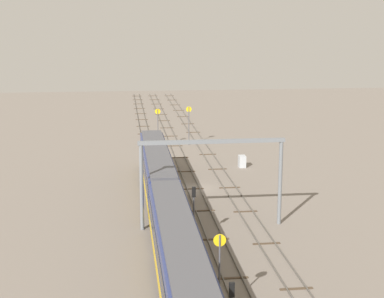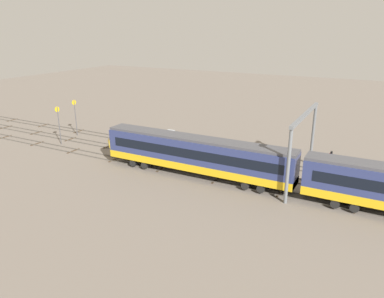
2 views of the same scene
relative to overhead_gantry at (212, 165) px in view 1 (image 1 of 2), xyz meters
name	(u,v)px [view 1 (image 1 of 2)]	position (x,y,z in m)	size (l,w,h in m)	color
ground_plane	(193,189)	(12.64, 0.18, -5.94)	(200.28, 200.28, 0.00)	slate
track_near_foreground	(230,187)	(12.64, -4.03, -5.87)	(184.28, 2.40, 0.16)	#59544C
track_second_near	(193,189)	(12.64, 0.18, -5.87)	(184.28, 2.40, 0.16)	#59544C
track_with_train	(157,190)	(12.64, 4.38, -5.87)	(184.28, 2.40, 0.16)	#59544C
overhead_gantry	(212,165)	(0.00, 0.00, 0.00)	(0.40, 13.46, 8.27)	slate
speed_sign_near_foreground	(220,265)	(-16.85, 2.07, -2.45)	(0.14, 0.81, 5.57)	#4C4C51
speed_sign_mid_trackside	(189,121)	(37.39, -2.11, -2.17)	(0.14, 0.84, 6.03)	#4C4C51
speed_sign_far_trackside	(158,124)	(35.96, 2.78, -2.24)	(0.14, 0.82, 5.95)	#4C4C51
signal_light_trackside_approach	(194,206)	(-3.42, 2.09, -2.77)	(0.31, 0.32, 4.87)	#4C4C51
relay_cabinet	(242,161)	(22.28, -7.44, -5.16)	(1.23, 0.88, 1.55)	#B2B7BC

